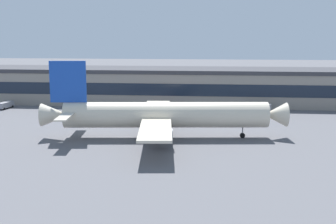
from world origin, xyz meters
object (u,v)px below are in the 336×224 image
airliner (162,115)px  follow_me_car (162,111)px  belt_loader (6,105)px  crew_van (261,107)px

airliner → follow_me_car: 28.13m
airliner → follow_me_car: size_ratio=11.29×
belt_loader → crew_van: crew_van is taller
follow_me_car → crew_van: bearing=13.5°
crew_van → airliner: bearing=-125.4°
belt_loader → crew_van: size_ratio=1.21×
airliner → crew_van: bearing=54.6°
airliner → follow_me_car: airliner is taller
airliner → crew_van: size_ratio=9.67×
belt_loader → follow_me_car: (47.89, -5.89, -0.06)m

